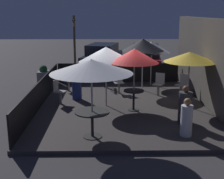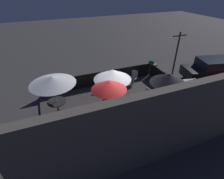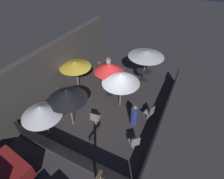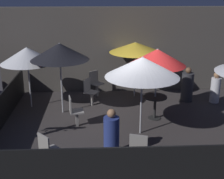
{
  "view_description": "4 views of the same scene",
  "coord_description": "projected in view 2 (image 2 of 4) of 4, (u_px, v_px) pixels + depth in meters",
  "views": [
    {
      "loc": [
        11.37,
        -0.54,
        3.59
      ],
      "look_at": [
        0.91,
        -0.38,
        0.95
      ],
      "focal_mm": 50.0,
      "sensor_mm": 36.0,
      "label": 1
    },
    {
      "loc": [
        3.18,
        7.01,
        6.23
      ],
      "look_at": [
        0.13,
        -0.55,
        1.16
      ],
      "focal_mm": 28.0,
      "sensor_mm": 36.0,
      "label": 2
    },
    {
      "loc": [
        -6.65,
        -3.42,
        7.36
      ],
      "look_at": [
        0.06,
        -0.08,
        1.14
      ],
      "focal_mm": 28.0,
      "sensor_mm": 36.0,
      "label": 3
    },
    {
      "loc": [
        -1.1,
        -8.54,
        4.18
      ],
      "look_at": [
        -0.69,
        0.12,
        1.2
      ],
      "focal_mm": 50.0,
      "sensor_mm": 36.0,
      "label": 4
    }
  ],
  "objects": [
    {
      "name": "building_wall",
      "position": [
        155.0,
        129.0,
        6.32
      ],
      "size": [
        9.64,
        0.36,
        3.33
      ],
      "color": "#4C4742",
      "rests_on": "ground_plane"
    },
    {
      "name": "patron_1",
      "position": [
        90.0,
        137.0,
        7.32
      ],
      "size": [
        0.47,
        0.47,
        1.24
      ],
      "rotation": [
        0.0,
        0.0,
        1.45
      ],
      "color": "#333338",
      "rests_on": "patio_deck"
    },
    {
      "name": "patio_chair_4",
      "position": [
        134.0,
        77.0,
        12.03
      ],
      "size": [
        0.57,
        0.57,
        0.92
      ],
      "rotation": [
        0.0,
        0.0,
        0.76
      ],
      "color": "gray",
      "rests_on": "patio_deck"
    },
    {
      "name": "fence_front",
      "position": [
        100.0,
        78.0,
        11.92
      ],
      "size": [
        7.84,
        0.05,
        0.95
      ],
      "color": "black",
      "rests_on": "patio_deck"
    },
    {
      "name": "patio_umbrella_4",
      "position": [
        112.0,
        74.0,
        9.17
      ],
      "size": [
        2.01,
        2.01,
        2.21
      ],
      "color": "#B2B2B7",
      "rests_on": "patio_deck"
    },
    {
      "name": "patron_2",
      "position": [
        67.0,
        141.0,
        7.19
      ],
      "size": [
        0.47,
        0.47,
        1.11
      ],
      "rotation": [
        0.0,
        0.0,
        3.73
      ],
      "color": "silver",
      "rests_on": "patio_deck"
    },
    {
      "name": "parked_car_0",
      "position": [
        214.0,
        69.0,
        12.57
      ],
      "size": [
        4.64,
        2.68,
        1.62
      ],
      "rotation": [
        0.0,
        0.0,
        -0.24
      ],
      "color": "black",
      "rests_on": "ground_plane"
    },
    {
      "name": "patron_0",
      "position": [
        118.0,
        84.0,
        11.11
      ],
      "size": [
        0.53,
        0.53,
        1.24
      ],
      "rotation": [
        0.0,
        0.0,
        2.15
      ],
      "color": "navy",
      "rests_on": "patio_deck"
    },
    {
      "name": "patio_chair_1",
      "position": [
        157.0,
        114.0,
        8.64
      ],
      "size": [
        0.55,
        0.55,
        0.94
      ],
      "rotation": [
        0.0,
        0.0,
        -0.54
      ],
      "color": "gray",
      "rests_on": "patio_deck"
    },
    {
      "name": "patio_umbrella_3",
      "position": [
        194.0,
        83.0,
        8.65
      ],
      "size": [
        1.76,
        1.76,
        2.08
      ],
      "color": "#B2B2B7",
      "rests_on": "patio_deck"
    },
    {
      "name": "ground_plane",
      "position": [
        118.0,
        111.0,
        9.82
      ],
      "size": [
        60.0,
        60.0,
        0.0
      ],
      "primitive_type": "plane",
      "color": "#383538"
    },
    {
      "name": "dining_table_0",
      "position": [
        57.0,
        104.0,
        9.22
      ],
      "size": [
        0.98,
        0.98,
        0.76
      ],
      "color": "black",
      "rests_on": "patio_deck"
    },
    {
      "name": "patio_deck",
      "position": [
        118.0,
        110.0,
        9.79
      ],
      "size": [
        8.04,
        6.2,
        0.12
      ],
      "color": "#383333",
      "rests_on": "ground_plane"
    },
    {
      "name": "light_post",
      "position": [
        176.0,
        53.0,
        12.39
      ],
      "size": [
        1.1,
        0.12,
        3.37
      ],
      "color": "brown",
      "rests_on": "ground_plane"
    },
    {
      "name": "patio_umbrella_5",
      "position": [
        138.0,
        110.0,
        6.77
      ],
      "size": [
        1.88,
        1.88,
        2.05
      ],
      "color": "#B2B2B7",
      "rests_on": "patio_deck"
    },
    {
      "name": "patio_chair_3",
      "position": [
        165.0,
        127.0,
        7.84
      ],
      "size": [
        0.56,
        0.56,
        0.95
      ],
      "rotation": [
        0.0,
        0.0,
        -0.87
      ],
      "color": "gray",
      "rests_on": "patio_deck"
    },
    {
      "name": "patio_umbrella_1",
      "position": [
        109.0,
        85.0,
        8.2
      ],
      "size": [
        1.71,
        1.71,
        2.22
      ],
      "color": "#B2B2B7",
      "rests_on": "patio_deck"
    },
    {
      "name": "planter_box",
      "position": [
        151.0,
        66.0,
        14.14
      ],
      "size": [
        0.79,
        0.55,
        0.88
      ],
      "color": "gray",
      "rests_on": "ground_plane"
    },
    {
      "name": "patio_chair_2",
      "position": [
        146.0,
        95.0,
        10.11
      ],
      "size": [
        0.47,
        0.47,
        0.93
      ],
      "rotation": [
        0.0,
        0.0,
        0.18
      ],
      "color": "gray",
      "rests_on": "patio_deck"
    },
    {
      "name": "patio_chair_0",
      "position": [
        106.0,
        81.0,
        11.45
      ],
      "size": [
        0.5,
        0.5,
        0.94
      ],
      "rotation": [
        0.0,
        0.0,
        1.27
      ],
      "color": "gray",
      "rests_on": "patio_deck"
    },
    {
      "name": "patio_umbrella_2",
      "position": [
        169.0,
        78.0,
        8.6
      ],
      "size": [
        1.84,
        1.84,
        2.3
      ],
      "color": "#B2B2B7",
      "rests_on": "patio_deck"
    },
    {
      "name": "patio_umbrella_0",
      "position": [
        52.0,
        80.0,
        8.47
      ],
      "size": [
        2.27,
        2.27,
        2.21
      ],
      "color": "#B2B2B7",
      "rests_on": "patio_deck"
    },
    {
      "name": "fence_side_left",
      "position": [
        177.0,
        89.0,
        10.77
      ],
      "size": [
        0.05,
        6.0,
        0.95
      ],
      "color": "black",
      "rests_on": "patio_deck"
    },
    {
      "name": "dining_table_1",
      "position": [
        109.0,
        108.0,
        8.93
      ],
      "size": [
        0.73,
        0.73,
        0.74
      ],
      "color": "black",
      "rests_on": "patio_deck"
    }
  ]
}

